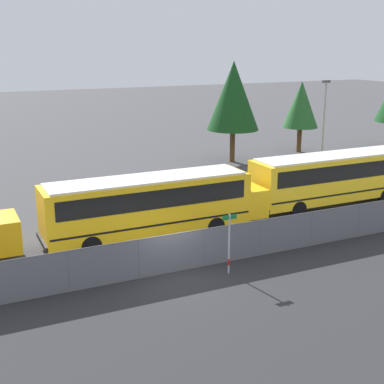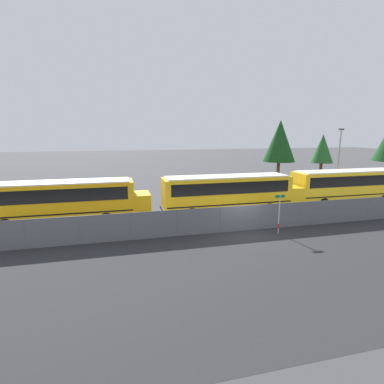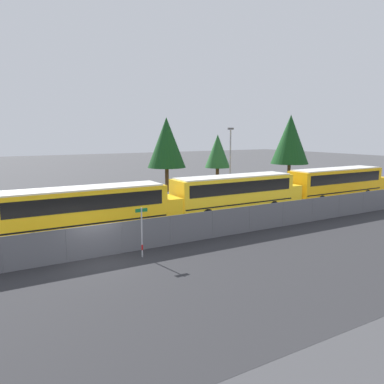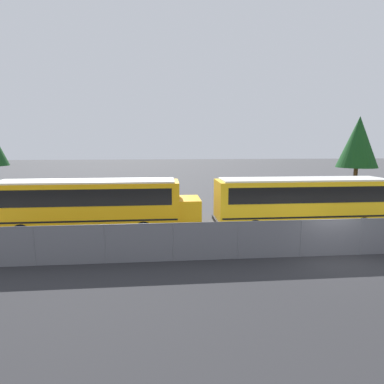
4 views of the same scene
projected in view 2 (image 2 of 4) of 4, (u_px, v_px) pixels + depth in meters
name	position (u px, v px, depth m)	size (l,w,h in m)	color
ground_plane	(241.00, 231.00, 21.11)	(200.00, 200.00, 0.00)	#424244
road_strip	(287.00, 267.00, 15.40)	(110.26, 12.00, 0.01)	#2B2B2D
fence	(241.00, 218.00, 20.92)	(76.33, 0.07, 1.82)	#9EA0A5
school_bus_1	(63.00, 199.00, 22.35)	(12.25, 2.57, 3.27)	orange
school_bus_2	(230.00, 191.00, 25.31)	(12.25, 2.57, 3.27)	yellow
school_bus_3	(349.00, 184.00, 28.84)	(12.25, 2.57, 3.27)	yellow
street_sign	(279.00, 213.00, 20.22)	(0.70, 0.09, 2.78)	#B7B7BC
light_pole	(339.00, 156.00, 35.61)	(0.60, 0.24, 7.27)	gray
tree_0	(280.00, 141.00, 41.52)	(4.40, 4.40, 8.51)	#51381E
tree_3	(322.00, 149.00, 44.72)	(3.26, 3.26, 6.56)	#51381E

